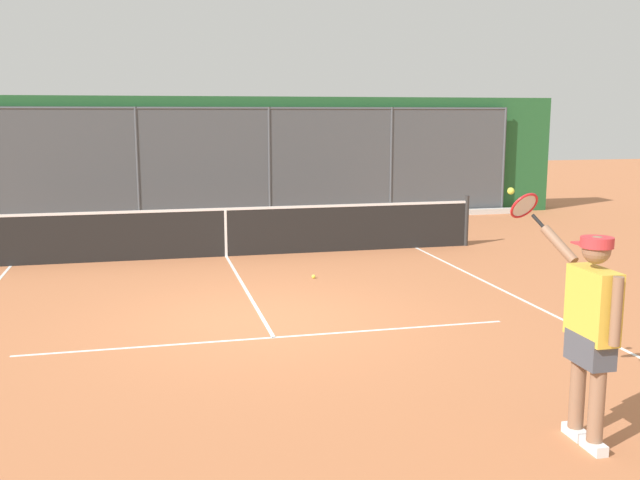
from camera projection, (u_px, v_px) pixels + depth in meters
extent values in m
plane|color=#B76B42|center=(263.00, 320.00, 9.90)|extent=(60.00, 60.00, 0.00)
cube|color=white|center=(274.00, 337.00, 9.12)|extent=(6.18, 0.05, 0.01)
cube|color=white|center=(539.00, 308.00, 10.50)|extent=(0.05, 9.86, 0.01)
cube|color=white|center=(245.00, 288.00, 11.72)|extent=(0.05, 5.42, 0.01)
cylinder|color=#474C51|center=(504.00, 161.00, 20.40)|extent=(0.07, 0.07, 2.93)
cylinder|color=#474C51|center=(391.00, 162.00, 19.64)|extent=(0.07, 0.07, 2.93)
cylinder|color=#474C51|center=(270.00, 164.00, 18.87)|extent=(0.07, 0.07, 2.93)
cylinder|color=#474C51|center=(138.00, 167.00, 18.11)|extent=(0.07, 0.07, 2.93)
cylinder|color=#474C51|center=(203.00, 108.00, 18.25)|extent=(16.60, 0.05, 0.05)
cube|color=#474C51|center=(205.00, 165.00, 18.49)|extent=(16.60, 0.02, 2.93)
cube|color=#235B2D|center=(203.00, 159.00, 19.09)|extent=(19.60, 0.90, 3.20)
cube|color=silver|center=(207.00, 221.00, 18.56)|extent=(17.60, 0.18, 0.15)
cylinder|color=#2D2D2D|center=(466.00, 221.00, 15.39)|extent=(0.09, 0.09, 1.07)
cube|color=black|center=(226.00, 233.00, 14.24)|extent=(10.08, 0.02, 0.91)
cube|color=white|center=(225.00, 209.00, 14.15)|extent=(10.08, 0.04, 0.05)
cube|color=white|center=(226.00, 233.00, 14.24)|extent=(0.05, 0.04, 0.91)
cube|color=silver|center=(594.00, 446.00, 6.04)|extent=(0.11, 0.26, 0.09)
cylinder|color=#8C664C|center=(597.00, 393.00, 5.97)|extent=(0.13, 0.13, 0.83)
cube|color=silver|center=(575.00, 432.00, 6.31)|extent=(0.11, 0.26, 0.09)
cylinder|color=#8C664C|center=(578.00, 381.00, 6.24)|extent=(0.13, 0.13, 0.83)
cube|color=#474C56|center=(590.00, 349.00, 6.04)|extent=(0.23, 0.44, 0.26)
cube|color=gold|center=(593.00, 304.00, 5.98)|extent=(0.22, 0.52, 0.60)
cylinder|color=#8C664C|center=(616.00, 311.00, 5.68)|extent=(0.08, 0.08, 0.55)
cylinder|color=#8C664C|center=(559.00, 244.00, 6.35)|extent=(0.19, 0.41, 0.31)
sphere|color=#8C664C|center=(597.00, 250.00, 5.90)|extent=(0.23, 0.23, 0.23)
cylinder|color=red|center=(597.00, 242.00, 5.89)|extent=(0.27, 0.27, 0.09)
cube|color=red|center=(588.00, 244.00, 6.02)|extent=(0.20, 0.21, 0.02)
cylinder|color=black|center=(539.00, 222.00, 6.54)|extent=(0.08, 0.17, 0.13)
torus|color=red|center=(524.00, 206.00, 6.68)|extent=(0.33, 0.25, 0.26)
cylinder|color=silver|center=(524.00, 206.00, 6.68)|extent=(0.28, 0.20, 0.21)
sphere|color=#D6E042|center=(511.00, 191.00, 6.82)|extent=(0.07, 0.07, 0.07)
sphere|color=#D6E042|center=(314.00, 277.00, 12.39)|extent=(0.07, 0.07, 0.07)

